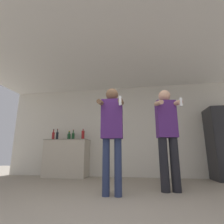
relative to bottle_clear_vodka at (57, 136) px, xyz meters
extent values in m
plane|color=gray|center=(1.91, -2.86, -1.12)|extent=(14.00, 14.00, 0.00)
cube|color=beige|center=(1.91, 0.31, 0.16)|extent=(7.00, 0.06, 2.55)
cube|color=silver|center=(1.91, -1.29, 1.46)|extent=(7.00, 3.66, 0.05)
cube|color=#BCB29E|center=(0.32, 0.02, -0.62)|extent=(1.17, 0.52, 0.99)
cube|color=#676256|center=(0.32, 0.02, -0.12)|extent=(1.20, 0.55, 0.01)
cylinder|color=black|center=(0.00, 0.00, -0.01)|extent=(0.07, 0.07, 0.22)
cylinder|color=black|center=(0.00, 0.00, 0.14)|extent=(0.02, 0.02, 0.09)
sphere|color=maroon|center=(0.00, 0.00, 0.18)|extent=(0.03, 0.03, 0.03)
cylinder|color=maroon|center=(0.76, 0.00, 0.00)|extent=(0.08, 0.08, 0.24)
cylinder|color=maroon|center=(0.76, 0.00, 0.15)|extent=(0.03, 0.03, 0.06)
sphere|color=silver|center=(0.76, 0.00, 0.18)|extent=(0.03, 0.03, 0.03)
cylinder|color=#194723|center=(0.48, 0.00, -0.03)|extent=(0.08, 0.08, 0.18)
cylinder|color=#194723|center=(0.48, 0.00, 0.11)|extent=(0.03, 0.03, 0.09)
sphere|color=maroon|center=(0.48, 0.00, 0.15)|extent=(0.03, 0.03, 0.03)
cylinder|color=#194723|center=(0.36, 0.00, -0.04)|extent=(0.09, 0.09, 0.16)
cylinder|color=#194723|center=(0.36, 0.00, 0.08)|extent=(0.04, 0.04, 0.07)
sphere|color=#B29933|center=(0.36, 0.00, 0.12)|extent=(0.04, 0.04, 0.04)
cylinder|color=maroon|center=(-0.12, 0.00, -0.01)|extent=(0.07, 0.07, 0.21)
cylinder|color=maroon|center=(-0.12, 0.00, 0.14)|extent=(0.03, 0.03, 0.08)
sphere|color=black|center=(-0.12, 0.00, 0.18)|extent=(0.03, 0.03, 0.03)
cylinder|color=navy|center=(1.81, -1.93, -0.69)|extent=(0.11, 0.11, 0.84)
cylinder|color=navy|center=(1.99, -1.92, -0.69)|extent=(0.11, 0.11, 0.84)
cube|color=#4C236B|center=(1.90, -1.93, 0.04)|extent=(0.34, 0.21, 0.63)
sphere|color=brown|center=(1.90, -1.93, 0.46)|extent=(0.21, 0.21, 0.21)
cylinder|color=brown|center=(1.74, -2.09, 0.28)|extent=(0.09, 0.32, 0.13)
cylinder|color=brown|center=(2.06, -2.08, 0.28)|extent=(0.09, 0.32, 0.13)
cube|color=white|center=(2.07, -2.23, 0.26)|extent=(0.04, 0.04, 0.14)
cylinder|color=black|center=(2.72, -1.50, -0.67)|extent=(0.15, 0.15, 0.88)
cylinder|color=black|center=(2.90, -1.47, -0.67)|extent=(0.15, 0.15, 0.88)
cube|color=#4C236B|center=(2.81, -1.48, 0.10)|extent=(0.37, 0.26, 0.66)
sphere|color=tan|center=(2.81, -1.48, 0.54)|extent=(0.21, 0.21, 0.21)
cylinder|color=tan|center=(2.68, -1.67, 0.36)|extent=(0.14, 0.34, 0.13)
cylinder|color=tan|center=(2.99, -1.61, 0.36)|extent=(0.14, 0.34, 0.13)
cube|color=white|center=(3.02, -1.76, 0.33)|extent=(0.04, 0.04, 0.14)
camera|label=1|loc=(2.34, -4.67, -0.51)|focal=28.00mm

